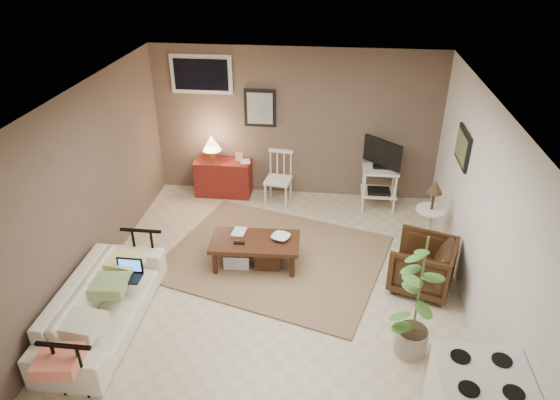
# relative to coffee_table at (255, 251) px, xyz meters

# --- Properties ---
(floor) EXTENTS (5.00, 5.00, 0.00)m
(floor) POSITION_rel_coffee_table_xyz_m (0.32, -0.34, -0.24)
(floor) COLOR #C1B293
(floor) RESTS_ON ground
(art_back) EXTENTS (0.50, 0.03, 0.60)m
(art_back) POSITION_rel_coffee_table_xyz_m (-0.23, 2.13, 1.21)
(art_back) COLOR black
(art_right) EXTENTS (0.03, 0.60, 0.45)m
(art_right) POSITION_rel_coffee_table_xyz_m (2.54, 0.71, 1.28)
(art_right) COLOR black
(window) EXTENTS (0.96, 0.03, 0.60)m
(window) POSITION_rel_coffee_table_xyz_m (-1.13, 2.13, 1.71)
(window) COLOR silver
(rug) EXTENTS (3.26, 2.89, 0.03)m
(rug) POSITION_rel_coffee_table_xyz_m (0.23, 0.21, -0.23)
(rug) COLOR #88714F
(rug) RESTS_ON floor
(coffee_table) EXTENTS (1.16, 0.64, 0.43)m
(coffee_table) POSITION_rel_coffee_table_xyz_m (0.00, 0.00, 0.00)
(coffee_table) COLOR #3E2010
(coffee_table) RESTS_ON floor
(sofa) EXTENTS (0.58, 1.98, 0.77)m
(sofa) POSITION_rel_coffee_table_xyz_m (-1.48, -1.28, 0.15)
(sofa) COLOR silver
(sofa) RESTS_ON floor
(sofa_pillows) EXTENTS (0.38, 1.88, 0.13)m
(sofa_pillows) POSITION_rel_coffee_table_xyz_m (-1.43, -1.50, 0.23)
(sofa_pillows) COLOR beige
(sofa_pillows) RESTS_ON sofa
(sofa_end_rails) EXTENTS (0.53, 1.97, 0.66)m
(sofa_end_rails) POSITION_rel_coffee_table_xyz_m (-1.37, -1.28, 0.09)
(sofa_end_rails) COLOR black
(sofa_end_rails) RESTS_ON floor
(laptop) EXTENTS (0.30, 0.22, 0.21)m
(laptop) POSITION_rel_coffee_table_xyz_m (-1.29, -0.94, 0.26)
(laptop) COLOR black
(laptop) RESTS_ON sofa
(red_console) EXTENTS (0.90, 0.40, 1.04)m
(red_console) POSITION_rel_coffee_table_xyz_m (-0.85, 1.95, 0.12)
(red_console) COLOR maroon
(red_console) RESTS_ON floor
(spindle_chair) EXTENTS (0.44, 0.44, 0.87)m
(spindle_chair) POSITION_rel_coffee_table_xyz_m (0.10, 1.75, 0.17)
(spindle_chair) COLOR silver
(spindle_chair) RESTS_ON floor
(tv_stand) EXTENTS (0.54, 0.50, 1.15)m
(tv_stand) POSITION_rel_coffee_table_xyz_m (1.68, 1.77, 0.37)
(tv_stand) COLOR silver
(tv_stand) RESTS_ON floor
(side_table) EXTENTS (0.40, 0.40, 1.07)m
(side_table) POSITION_rel_coffee_table_xyz_m (2.28, 0.66, 0.42)
(side_table) COLOR silver
(side_table) RESTS_ON floor
(armchair) EXTENTS (0.84, 0.87, 0.72)m
(armchair) POSITION_rel_coffee_table_xyz_m (2.09, -0.18, 0.12)
(armchair) COLOR black
(armchair) RESTS_ON floor
(potted_plant) EXTENTS (0.37, 0.37, 1.46)m
(potted_plant) POSITION_rel_coffee_table_xyz_m (1.86, -1.30, 0.54)
(potted_plant) COLOR gray
(potted_plant) RESTS_ON floor
(bowl) EXTENTS (0.24, 0.13, 0.23)m
(bowl) POSITION_rel_coffee_table_xyz_m (0.33, 0.06, 0.28)
(bowl) COLOR #3E2010
(bowl) RESTS_ON coffee_table
(book_table) EXTENTS (0.17, 0.04, 0.23)m
(book_table) POSITION_rel_coffee_table_xyz_m (-0.32, 0.17, 0.28)
(book_table) COLOR #3E2010
(book_table) RESTS_ON coffee_table
(book_console) EXTENTS (0.15, 0.05, 0.20)m
(book_console) POSITION_rel_coffee_table_xyz_m (-0.53, 1.93, 0.46)
(book_console) COLOR #3E2010
(book_console) RESTS_ON red_console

